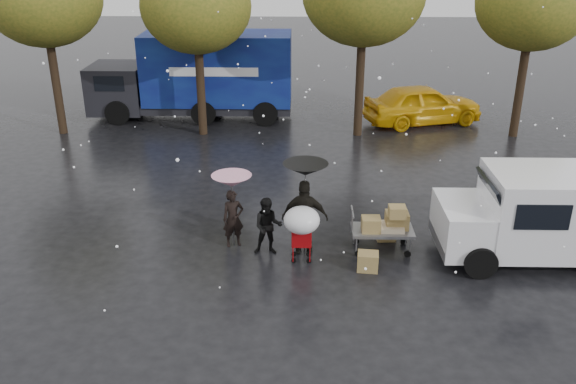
{
  "coord_description": "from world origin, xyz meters",
  "views": [
    {
      "loc": [
        0.3,
        -12.64,
        7.31
      ],
      "look_at": [
        0.0,
        1.0,
        1.43
      ],
      "focal_mm": 38.0,
      "sensor_mm": 36.0,
      "label": 1
    }
  ],
  "objects_px": {
    "person_pink": "(233,219)",
    "blue_truck": "(198,76)",
    "shopping_cart": "(302,223)",
    "white_van": "(551,214)",
    "person_black": "(305,218)",
    "vendor_cart": "(386,224)",
    "yellow_taxi": "(423,104)"
  },
  "relations": [
    {
      "from": "shopping_cart",
      "to": "person_pink",
      "type": "bearing_deg",
      "value": 152.92
    },
    {
      "from": "person_pink",
      "to": "yellow_taxi",
      "type": "xyz_separation_m",
      "value": [
        6.6,
        10.65,
        0.07
      ]
    },
    {
      "from": "blue_truck",
      "to": "person_pink",
      "type": "bearing_deg",
      "value": -77.09
    },
    {
      "from": "person_pink",
      "to": "vendor_cart",
      "type": "height_order",
      "value": "person_pink"
    },
    {
      "from": "shopping_cart",
      "to": "blue_truck",
      "type": "height_order",
      "value": "blue_truck"
    },
    {
      "from": "person_black",
      "to": "white_van",
      "type": "relative_size",
      "value": 0.39
    },
    {
      "from": "person_black",
      "to": "shopping_cart",
      "type": "bearing_deg",
      "value": 84.26
    },
    {
      "from": "shopping_cart",
      "to": "white_van",
      "type": "distance_m",
      "value": 5.89
    },
    {
      "from": "white_van",
      "to": "blue_truck",
      "type": "height_order",
      "value": "blue_truck"
    },
    {
      "from": "person_pink",
      "to": "shopping_cart",
      "type": "height_order",
      "value": "person_pink"
    },
    {
      "from": "vendor_cart",
      "to": "shopping_cart",
      "type": "bearing_deg",
      "value": -162.37
    },
    {
      "from": "vendor_cart",
      "to": "shopping_cart",
      "type": "distance_m",
      "value": 2.19
    },
    {
      "from": "person_pink",
      "to": "white_van",
      "type": "xyz_separation_m",
      "value": [
        7.57,
        -0.46,
        0.42
      ]
    },
    {
      "from": "vendor_cart",
      "to": "blue_truck",
      "type": "xyz_separation_m",
      "value": [
        -6.36,
        11.57,
        1.03
      ]
    },
    {
      "from": "shopping_cart",
      "to": "white_van",
      "type": "height_order",
      "value": "white_van"
    },
    {
      "from": "person_pink",
      "to": "person_black",
      "type": "relative_size",
      "value": 0.77
    },
    {
      "from": "shopping_cart",
      "to": "white_van",
      "type": "bearing_deg",
      "value": 3.96
    },
    {
      "from": "yellow_taxi",
      "to": "person_pink",
      "type": "bearing_deg",
      "value": 131.89
    },
    {
      "from": "shopping_cart",
      "to": "blue_truck",
      "type": "distance_m",
      "value": 12.98
    },
    {
      "from": "white_van",
      "to": "person_black",
      "type": "bearing_deg",
      "value": 178.99
    },
    {
      "from": "person_black",
      "to": "vendor_cart",
      "type": "distance_m",
      "value": 2.0
    },
    {
      "from": "person_pink",
      "to": "blue_truck",
      "type": "xyz_separation_m",
      "value": [
        -2.6,
        11.36,
        1.02
      ]
    },
    {
      "from": "blue_truck",
      "to": "yellow_taxi",
      "type": "bearing_deg",
      "value": -4.4
    },
    {
      "from": "blue_truck",
      "to": "shopping_cart",
      "type": "bearing_deg",
      "value": -70.62
    },
    {
      "from": "white_van",
      "to": "yellow_taxi",
      "type": "height_order",
      "value": "white_van"
    },
    {
      "from": "vendor_cart",
      "to": "person_black",
      "type": "bearing_deg",
      "value": -175.77
    },
    {
      "from": "blue_truck",
      "to": "person_black",
      "type": "bearing_deg",
      "value": -69.52
    },
    {
      "from": "vendor_cart",
      "to": "white_van",
      "type": "distance_m",
      "value": 3.85
    },
    {
      "from": "white_van",
      "to": "blue_truck",
      "type": "distance_m",
      "value": 15.61
    },
    {
      "from": "vendor_cart",
      "to": "blue_truck",
      "type": "relative_size",
      "value": 0.18
    },
    {
      "from": "person_pink",
      "to": "blue_truck",
      "type": "height_order",
      "value": "blue_truck"
    },
    {
      "from": "person_black",
      "to": "vendor_cart",
      "type": "height_order",
      "value": "person_black"
    }
  ]
}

